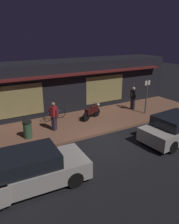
{
  "coord_description": "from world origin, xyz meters",
  "views": [
    {
      "loc": [
        -5.8,
        -8.42,
        5.34
      ],
      "look_at": [
        0.4,
        2.4,
        0.95
      ],
      "focal_mm": 35.3,
      "sensor_mm": 36.0,
      "label": 1
    }
  ],
  "objects_px": {
    "motorcycle": "(92,111)",
    "person_bystander": "(133,98)",
    "parked_car_far": "(31,169)",
    "parked_car_across": "(176,128)",
    "person_photographer": "(54,116)",
    "trash_bin": "(28,129)",
    "sign_post": "(147,94)",
    "bicycle_parked": "(54,114)"
  },
  "relations": [
    {
      "from": "sign_post",
      "to": "parked_car_far",
      "type": "distance_m",
      "value": 9.75
    },
    {
      "from": "motorcycle",
      "to": "person_photographer",
      "type": "xyz_separation_m",
      "value": [
        -2.8,
        -0.52,
        0.38
      ]
    },
    {
      "from": "person_photographer",
      "to": "trash_bin",
      "type": "relative_size",
      "value": 1.8
    },
    {
      "from": "motorcycle",
      "to": "trash_bin",
      "type": "distance_m",
      "value": 4.45
    },
    {
      "from": "motorcycle",
      "to": "parked_car_across",
      "type": "bearing_deg",
      "value": -62.2
    },
    {
      "from": "motorcycle",
      "to": "person_bystander",
      "type": "distance_m",
      "value": 3.59
    },
    {
      "from": "person_photographer",
      "to": "parked_car_far",
      "type": "height_order",
      "value": "person_photographer"
    },
    {
      "from": "person_photographer",
      "to": "person_bystander",
      "type": "bearing_deg",
      "value": 6.1
    },
    {
      "from": "person_bystander",
      "to": "parked_car_far",
      "type": "relative_size",
      "value": 0.4
    },
    {
      "from": "trash_bin",
      "to": "person_bystander",
      "type": "bearing_deg",
      "value": 6.7
    },
    {
      "from": "sign_post",
      "to": "person_bystander",
      "type": "bearing_deg",
      "value": 98.96
    },
    {
      "from": "bicycle_parked",
      "to": "parked_car_across",
      "type": "relative_size",
      "value": 0.39
    },
    {
      "from": "parked_car_far",
      "to": "parked_car_across",
      "type": "bearing_deg",
      "value": -0.27
    },
    {
      "from": "parked_car_far",
      "to": "parked_car_across",
      "type": "relative_size",
      "value": 0.99
    },
    {
      "from": "trash_bin",
      "to": "person_photographer",
      "type": "bearing_deg",
      "value": 9.11
    },
    {
      "from": "bicycle_parked",
      "to": "person_bystander",
      "type": "bearing_deg",
      "value": -8.3
    },
    {
      "from": "bicycle_parked",
      "to": "trash_bin",
      "type": "height_order",
      "value": "trash_bin"
    },
    {
      "from": "person_bystander",
      "to": "parked_car_across",
      "type": "height_order",
      "value": "person_bystander"
    },
    {
      "from": "person_bystander",
      "to": "sign_post",
      "type": "bearing_deg",
      "value": -81.04
    },
    {
      "from": "motorcycle",
      "to": "person_bystander",
      "type": "relative_size",
      "value": 0.97
    },
    {
      "from": "motorcycle",
      "to": "person_bystander",
      "type": "xyz_separation_m",
      "value": [
        3.56,
        0.16,
        0.38
      ]
    },
    {
      "from": "sign_post",
      "to": "trash_bin",
      "type": "height_order",
      "value": "sign_post"
    },
    {
      "from": "person_photographer",
      "to": "parked_car_far",
      "type": "bearing_deg",
      "value": -121.3
    },
    {
      "from": "trash_bin",
      "to": "parked_car_far",
      "type": "height_order",
      "value": "parked_car_far"
    },
    {
      "from": "trash_bin",
      "to": "parked_car_across",
      "type": "height_order",
      "value": "parked_car_across"
    },
    {
      "from": "bicycle_parked",
      "to": "parked_car_far",
      "type": "relative_size",
      "value": 0.39
    },
    {
      "from": "person_bystander",
      "to": "parked_car_far",
      "type": "height_order",
      "value": "person_bystander"
    },
    {
      "from": "sign_post",
      "to": "parked_car_across",
      "type": "relative_size",
      "value": 0.57
    },
    {
      "from": "parked_car_far",
      "to": "person_photographer",
      "type": "bearing_deg",
      "value": 58.7
    },
    {
      "from": "person_photographer",
      "to": "sign_post",
      "type": "relative_size",
      "value": 0.7
    },
    {
      "from": "person_bystander",
      "to": "trash_bin",
      "type": "distance_m",
      "value": 8.01
    },
    {
      "from": "bicycle_parked",
      "to": "parked_car_across",
      "type": "distance_m",
      "value": 7.3
    },
    {
      "from": "motorcycle",
      "to": "parked_car_across",
      "type": "xyz_separation_m",
      "value": [
        2.44,
        -4.63,
        0.06
      ]
    },
    {
      "from": "motorcycle",
      "to": "person_bystander",
      "type": "bearing_deg",
      "value": 2.59
    },
    {
      "from": "bicycle_parked",
      "to": "parked_car_across",
      "type": "xyz_separation_m",
      "value": [
        4.64,
        -5.63,
        0.2
      ]
    },
    {
      "from": "bicycle_parked",
      "to": "parked_car_across",
      "type": "height_order",
      "value": "parked_car_across"
    },
    {
      "from": "parked_car_across",
      "to": "person_photographer",
      "type": "bearing_deg",
      "value": 141.89
    },
    {
      "from": "person_photographer",
      "to": "person_bystander",
      "type": "distance_m",
      "value": 6.4
    },
    {
      "from": "parked_car_far",
      "to": "bicycle_parked",
      "type": "bearing_deg",
      "value": 61.18
    },
    {
      "from": "sign_post",
      "to": "parked_car_far",
      "type": "xyz_separation_m",
      "value": [
        -9.02,
        -3.63,
        -0.81
      ]
    },
    {
      "from": "sign_post",
      "to": "person_photographer",
      "type": "bearing_deg",
      "value": 176.11
    },
    {
      "from": "person_photographer",
      "to": "parked_car_far",
      "type": "xyz_separation_m",
      "value": [
        -2.48,
        -4.07,
        -0.32
      ]
    }
  ]
}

